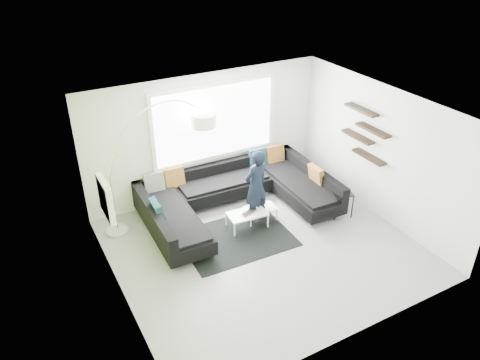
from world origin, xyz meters
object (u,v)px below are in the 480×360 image
sectional_sofa (238,199)px  arc_lamp (109,177)px  coffee_table (254,216)px  side_table (341,203)px  person (256,187)px  laptop (250,213)px

sectional_sofa → arc_lamp: bearing=168.0°
coffee_table → arc_lamp: bearing=161.6°
side_table → arc_lamp: bearing=159.1°
side_table → person: person is taller
person → laptop: size_ratio=4.26×
coffee_table → side_table: side_table is taller
sectional_sofa → person: bearing=-58.0°
arc_lamp → side_table: arc_lamp is taller
side_table → person: bearing=157.4°
sectional_sofa → laptop: bearing=-92.0°
coffee_table → side_table: (1.80, -0.61, 0.11)m
arc_lamp → side_table: size_ratio=4.63×
sectional_sofa → arc_lamp: 2.70m
arc_lamp → side_table: bearing=-21.2°
coffee_table → laptop: laptop is taller
person → laptop: bearing=25.1°
coffee_table → person: 0.65m
coffee_table → arc_lamp: 3.01m
sectional_sofa → laptop: (-0.04, -0.57, -0.03)m
sectional_sofa → coffee_table: size_ratio=3.90×
person → laptop: person is taller
coffee_table → arc_lamp: arc_lamp is taller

